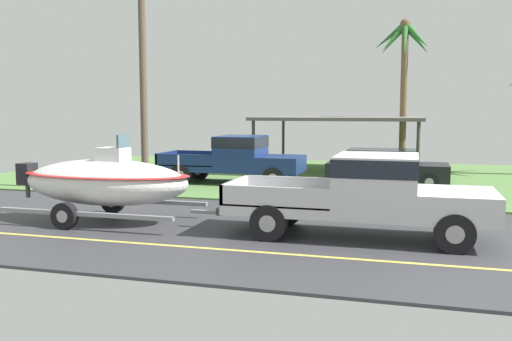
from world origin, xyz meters
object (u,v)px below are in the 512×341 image
parked_sedan_near (386,169)px  utility_pole (143,65)px  parked_pickup_background (240,158)px  boat_on_trailer (105,182)px  pickup_truck_towing (375,192)px  palm_tree_far_left (405,52)px  carport_awning (342,119)px

parked_sedan_near → utility_pole: 9.44m
parked_pickup_background → utility_pole: (-2.48, -2.90, 3.29)m
utility_pole → boat_on_trailer: bearing=-74.2°
boat_on_trailer → parked_pickup_background: boat_on_trailer is taller
pickup_truck_towing → boat_on_trailer: bearing=180.0°
palm_tree_far_left → parked_pickup_background: bearing=-129.4°
palm_tree_far_left → pickup_truck_towing: bearing=-90.8°
boat_on_trailer → parked_pickup_background: (1.13, 7.64, 0.01)m
utility_pole → pickup_truck_towing: bearing=-30.6°
parked_sedan_near → carport_awning: bearing=117.3°
utility_pole → palm_tree_far_left: bearing=50.3°
pickup_truck_towing → boat_on_trailer: boat_on_trailer is taller
parked_pickup_background → utility_pole: 5.03m
carport_awning → palm_tree_far_left: 4.42m
parked_pickup_background → palm_tree_far_left: bearing=50.6°
parked_sedan_near → utility_pole: (-7.81, -3.87, 3.65)m
parked_sedan_near → utility_pole: bearing=-153.7°
parked_pickup_background → palm_tree_far_left: palm_tree_far_left is taller
pickup_truck_towing → parked_pickup_background: 9.44m
pickup_truck_towing → carport_awning: carport_awning is taller
pickup_truck_towing → parked_pickup_background: parked_pickup_background is taller
parked_sedan_near → carport_awning: size_ratio=0.60×
utility_pole → carport_awning: bearing=55.5°
utility_pole → parked_sedan_near: bearing=26.3°
pickup_truck_towing → parked_sedan_near: pickup_truck_towing is taller
parked_pickup_background → parked_sedan_near: 5.43m
pickup_truck_towing → utility_pole: bearing=149.4°
parked_sedan_near → palm_tree_far_left: size_ratio=0.62×
carport_awning → utility_pole: utility_pole is taller
pickup_truck_towing → carport_awning: size_ratio=0.84×
parked_pickup_background → palm_tree_far_left: (5.75, 7.01, 4.47)m
carport_awning → pickup_truck_towing: bearing=-79.4°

